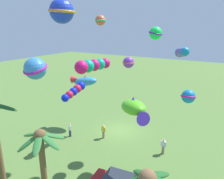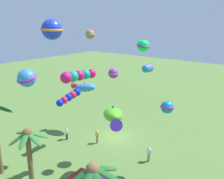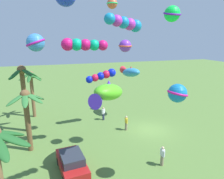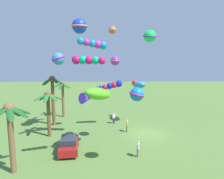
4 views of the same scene
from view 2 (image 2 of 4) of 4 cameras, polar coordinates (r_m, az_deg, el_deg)
name	(u,v)px [view 2 (image 2 of 4)]	position (r m, az deg, el deg)	size (l,w,h in m)	color
ground_plane	(116,137)	(31.03, 0.88, -10.67)	(120.00, 120.00, 0.00)	#567A38
palm_tree_3	(29,145)	(21.76, -18.24, -11.76)	(3.35, 3.07, 5.46)	brown
spectator_0	(97,136)	(29.40, -3.35, -10.50)	(0.55, 0.28, 1.59)	gray
spectator_1	(67,133)	(30.66, -10.16, -9.59)	(0.42, 0.44, 1.59)	#2D3351
spectator_2	(149,154)	(26.19, 8.30, -14.14)	(0.55, 0.27, 1.59)	gray
kite_ball_0	(52,29)	(22.36, -13.38, 13.03)	(1.99, 1.98, 1.75)	blue
kite_ball_1	(143,46)	(24.86, 7.04, 9.74)	(1.34, 1.34, 1.17)	#13F14A
kite_fish_2	(83,87)	(31.71, -6.43, 0.55)	(3.53, 2.10, 1.50)	#2F88BF
kite_tube_3	(148,68)	(18.79, 8.06, 4.76)	(1.29, 2.26, 0.86)	#1483BA
kite_tube_4	(78,76)	(22.12, -7.73, 3.09)	(1.17, 3.71, 1.01)	#E11269
kite_ball_5	(90,34)	(24.33, -4.96, 12.26)	(1.00, 1.00, 0.87)	#DA5D3A
kite_ball_6	(27,78)	(21.53, -18.64, 2.48)	(1.71, 1.68, 1.49)	#3782D2
kite_tube_7	(70,97)	(27.71, -9.53, -1.62)	(0.91, 3.29, 1.44)	#0C1EE6
kite_ball_8	(167,107)	(22.70, 12.31, -3.90)	(1.38, 1.38, 1.14)	#1579C2
kite_ball_9	(113,73)	(23.21, 0.31, 3.67)	(1.21, 1.21, 0.95)	purple
kite_fish_10	(113,115)	(21.83, 0.29, -5.87)	(3.66, 3.56, 1.75)	#54C422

